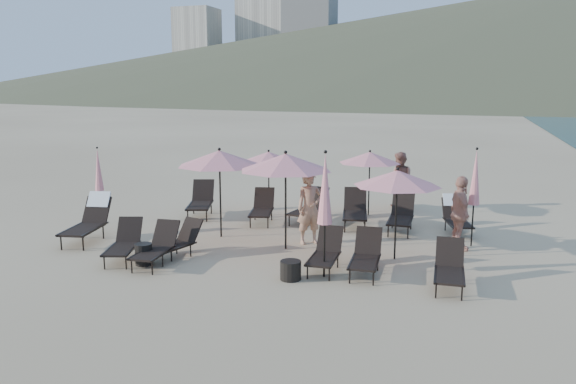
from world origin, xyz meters
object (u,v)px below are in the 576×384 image
(lounger_4, at_px, (366,255))
(side_table_0, at_px, (144,254))
(lounger_2, at_px, (177,241))
(beachgoer_c, at_px, (460,213))
(lounger_5, at_px, (449,268))
(lounger_6, at_px, (201,200))
(lounger_10, at_px, (401,215))
(lounger_12, at_px, (89,219))
(umbrella_open_1, at_px, (286,162))
(lounger_11, at_px, (456,215))
(umbrella_closed_0, at_px, (325,190))
(side_table_1, at_px, (291,270))
(umbrella_open_4, at_px, (370,158))
(umbrella_closed_1, at_px, (475,178))
(lounger_0, at_px, (124,243))
(lounger_7, at_px, (262,208))
(lounger_3, at_px, (325,252))
(lounger_9, at_px, (355,210))
(beachgoer_b, at_px, (400,181))
(umbrella_closed_2, at_px, (98,170))
(umbrella_open_3, at_px, (269,157))
(lounger_1, at_px, (157,246))
(beachgoer_a, at_px, (310,208))
(umbrella_open_2, at_px, (397,178))
(umbrella_open_0, at_px, (219,158))

(lounger_4, distance_m, side_table_0, 4.99)
(lounger_2, distance_m, beachgoer_c, 6.91)
(lounger_5, height_order, lounger_6, lounger_6)
(lounger_6, xyz_separation_m, lounger_10, (6.19, 0.02, -0.03))
(lounger_12, distance_m, umbrella_open_1, 5.47)
(lounger_4, height_order, lounger_11, lounger_11)
(lounger_11, bearing_deg, umbrella_closed_0, -133.31)
(lounger_11, height_order, umbrella_closed_0, umbrella_closed_0)
(lounger_2, relative_size, side_table_1, 3.51)
(beachgoer_c, bearing_deg, umbrella_open_4, 22.76)
(lounger_10, relative_size, umbrella_closed_1, 0.67)
(lounger_2, relative_size, beachgoer_c, 0.84)
(lounger_0, distance_m, lounger_11, 8.87)
(lounger_4, xyz_separation_m, lounger_6, (-5.92, 3.92, 0.07))
(lounger_6, xyz_separation_m, lounger_11, (7.65, 0.40, -0.02))
(lounger_7, xyz_separation_m, side_table_1, (2.38, -4.61, -0.23))
(side_table_0, bearing_deg, beachgoer_c, 27.21)
(lounger_2, height_order, lounger_3, lounger_3)
(lounger_12, height_order, umbrella_open_4, umbrella_open_4)
(lounger_12, bearing_deg, lounger_11, 11.74)
(lounger_9, height_order, umbrella_closed_1, umbrella_closed_1)
(lounger_0, height_order, beachgoer_b, beachgoer_b)
(umbrella_closed_2, height_order, beachgoer_b, umbrella_closed_2)
(lounger_6, xyz_separation_m, side_table_1, (4.50, -4.81, -0.28))
(umbrella_open_3, distance_m, umbrella_open_4, 3.13)
(lounger_2, xyz_separation_m, lounger_10, (4.73, 4.18, 0.06))
(umbrella_open_1, relative_size, umbrella_closed_0, 0.91)
(lounger_4, xyz_separation_m, umbrella_closed_2, (-8.32, 2.15, 1.17))
(lounger_2, distance_m, lounger_7, 4.01)
(lounger_3, relative_size, umbrella_closed_2, 0.67)
(lounger_2, bearing_deg, beachgoer_c, 38.79)
(umbrella_open_4, relative_size, beachgoer_b, 1.09)
(lounger_4, height_order, umbrella_open_4, umbrella_open_4)
(lounger_1, height_order, umbrella_closed_0, umbrella_closed_0)
(lounger_5, xyz_separation_m, beachgoer_a, (-3.56, 2.23, 0.52))
(lounger_1, distance_m, lounger_12, 3.03)
(lounger_3, height_order, umbrella_closed_1, umbrella_closed_1)
(umbrella_closed_1, distance_m, beachgoer_c, 0.98)
(lounger_10, distance_m, umbrella_closed_0, 4.77)
(umbrella_open_3, height_order, side_table_1, umbrella_open_3)
(lounger_5, bearing_deg, lounger_10, 106.69)
(lounger_10, xyz_separation_m, umbrella_open_4, (-1.21, 1.66, 1.38))
(umbrella_open_1, bearing_deg, lounger_7, 122.23)
(lounger_0, bearing_deg, umbrella_open_2, 0.64)
(lounger_9, bearing_deg, umbrella_closed_0, -97.89)
(lounger_12, bearing_deg, lounger_0, -44.01)
(umbrella_open_4, bearing_deg, umbrella_closed_2, -154.95)
(umbrella_open_0, relative_size, umbrella_open_1, 0.98)
(side_table_0, distance_m, beachgoer_c, 7.63)
(lounger_0, relative_size, umbrella_open_4, 0.79)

